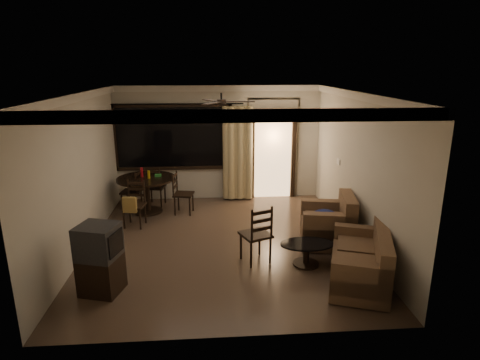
{
  "coord_description": "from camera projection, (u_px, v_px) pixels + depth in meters",
  "views": [
    {
      "loc": [
        -0.2,
        -7.0,
        3.25
      ],
      "look_at": [
        0.34,
        0.2,
        1.18
      ],
      "focal_mm": 30.0,
      "sensor_mm": 36.0,
      "label": 1
    }
  ],
  "objects": [
    {
      "name": "ground",
      "position": [
        223.0,
        243.0,
        7.62
      ],
      "size": [
        5.5,
        5.5,
        0.0
      ],
      "primitive_type": "plane",
      "color": "#7F6651",
      "rests_on": "ground"
    },
    {
      "name": "room_shell",
      "position": [
        246.0,
        132.0,
        8.85
      ],
      "size": [
        5.5,
        6.7,
        5.5
      ],
      "color": "beige",
      "rests_on": "ground"
    },
    {
      "name": "dining_table",
      "position": [
        147.0,
        185.0,
        9.07
      ],
      "size": [
        1.31,
        1.31,
        1.04
      ],
      "rotation": [
        0.0,
        0.0,
        -0.17
      ],
      "color": "black",
      "rests_on": "ground"
    },
    {
      "name": "dining_chair_west",
      "position": [
        132.0,
        199.0,
        9.28
      ],
      "size": [
        0.48,
        0.48,
        0.95
      ],
      "rotation": [
        0.0,
        0.0,
        -1.74
      ],
      "color": "black",
      "rests_on": "ground"
    },
    {
      "name": "dining_chair_east",
      "position": [
        183.0,
        201.0,
        9.09
      ],
      "size": [
        0.48,
        0.48,
        0.95
      ],
      "rotation": [
        0.0,
        0.0,
        1.4
      ],
      "color": "black",
      "rests_on": "ground"
    },
    {
      "name": "dining_chair_south",
      "position": [
        134.0,
        212.0,
        8.34
      ],
      "size": [
        0.48,
        0.53,
        0.95
      ],
      "rotation": [
        0.0,
        0.0,
        -0.17
      ],
      "color": "black",
      "rests_on": "ground"
    },
    {
      "name": "dining_chair_north",
      "position": [
        156.0,
        194.0,
        9.62
      ],
      "size": [
        0.48,
        0.48,
        0.95
      ],
      "rotation": [
        0.0,
        0.0,
        2.97
      ],
      "color": "black",
      "rests_on": "ground"
    },
    {
      "name": "tv_cabinet",
      "position": [
        100.0,
        259.0,
        5.85
      ],
      "size": [
        0.66,
        0.63,
        1.06
      ],
      "rotation": [
        0.0,
        0.0,
        -0.27
      ],
      "color": "black",
      "rests_on": "ground"
    },
    {
      "name": "sofa",
      "position": [
        363.0,
        263.0,
        6.16
      ],
      "size": [
        1.28,
        1.74,
        0.83
      ],
      "rotation": [
        0.0,
        0.0,
        -0.33
      ],
      "color": "#442C1F",
      "rests_on": "ground"
    },
    {
      "name": "armchair",
      "position": [
        330.0,
        225.0,
        7.47
      ],
      "size": [
        1.09,
        1.09,
        0.94
      ],
      "rotation": [
        0.0,
        0.0,
        -0.18
      ],
      "color": "#442C1F",
      "rests_on": "ground"
    },
    {
      "name": "coffee_table",
      "position": [
        307.0,
        250.0,
        6.72
      ],
      "size": [
        0.9,
        0.54,
        0.39
      ],
      "rotation": [
        0.0,
        0.0,
        -0.16
      ],
      "color": "black",
      "rests_on": "ground"
    },
    {
      "name": "side_chair",
      "position": [
        256.0,
        245.0,
        6.82
      ],
      "size": [
        0.6,
        0.6,
        1.04
      ],
      "rotation": [
        0.0,
        0.0,
        3.54
      ],
      "color": "black",
      "rests_on": "ground"
    }
  ]
}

